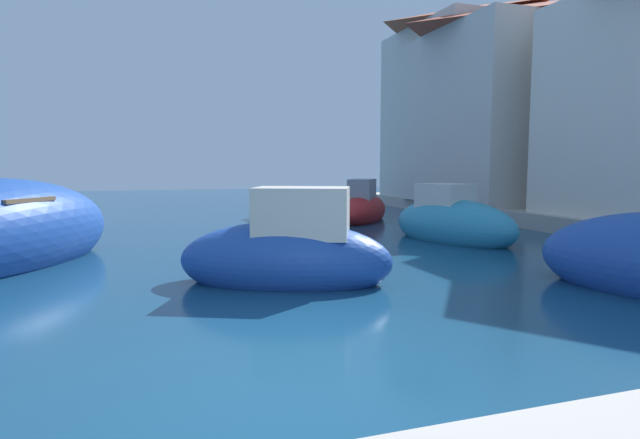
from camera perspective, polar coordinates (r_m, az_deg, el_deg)
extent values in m
plane|color=navy|center=(5.12, -2.53, -17.03)|extent=(80.00, 80.00, 0.00)
ellipsoid|color=#B21E1E|center=(19.09, 4.77, 0.92)|extent=(3.55, 4.21, 1.25)
cube|color=gray|center=(18.72, 4.57, 3.18)|extent=(1.38, 1.50, 0.79)
ellipsoid|color=teal|center=(14.38, 14.23, -0.67)|extent=(2.57, 4.22, 1.43)
cube|color=beige|center=(14.53, 13.39, 2.47)|extent=(1.30, 1.53, 0.68)
ellipsoid|color=#1E479E|center=(8.95, -3.80, -4.55)|extent=(3.93, 2.86, 1.36)
cube|color=beige|center=(8.79, -1.97, 0.75)|extent=(1.83, 1.57, 0.85)
cube|color=beige|center=(23.36, 19.75, 10.26)|extent=(6.48, 6.60, 6.81)
pyramid|color=#9E422D|center=(24.02, 20.10, 19.78)|extent=(6.87, 7.00, 1.17)
cube|color=beige|center=(25.71, 15.77, 10.87)|extent=(5.85, 6.57, 7.63)
pyramid|color=#B25638|center=(26.46, 16.05, 20.27)|extent=(6.20, 6.96, 1.05)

